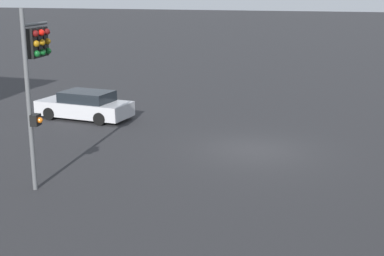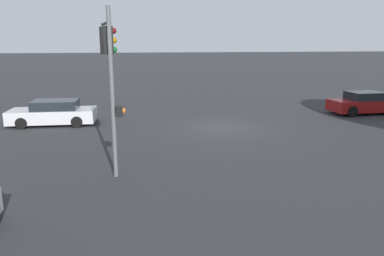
{
  "view_description": "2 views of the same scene",
  "coord_description": "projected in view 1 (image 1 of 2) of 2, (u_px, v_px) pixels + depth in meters",
  "views": [
    {
      "loc": [
        -4.44,
        19.73,
        6.03
      ],
      "look_at": [
        1.41,
        3.25,
        1.54
      ],
      "focal_mm": 50.0,
      "sensor_mm": 36.0,
      "label": 1
    },
    {
      "loc": [
        5.12,
        18.81,
        4.44
      ],
      "look_at": [
        2.62,
        5.34,
        1.29
      ],
      "focal_mm": 35.0,
      "sensor_mm": 36.0,
      "label": 2
    }
  ],
  "objects": [
    {
      "name": "ground_plane",
      "position": [
        254.0,
        149.0,
        20.95
      ],
      "size": [
        300.0,
        300.0,
        0.0
      ],
      "primitive_type": "plane",
      "color": "#28282B"
    },
    {
      "name": "crossing_car_0",
      "position": [
        85.0,
        106.0,
        25.87
      ],
      "size": [
        4.64,
        2.16,
        1.35
      ],
      "rotation": [
        0.0,
        0.0,
        -0.05
      ],
      "color": "#B7B7BC",
      "rests_on": "ground_plane"
    },
    {
      "name": "traffic_signal",
      "position": [
        35.0,
        61.0,
        16.29
      ],
      "size": [
        0.78,
        1.72,
        5.55
      ],
      "rotation": [
        0.0,
        0.0,
        3.31
      ],
      "color": "#515456",
      "rests_on": "ground_plane"
    }
  ]
}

